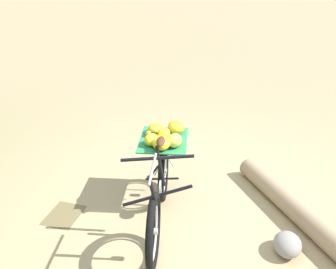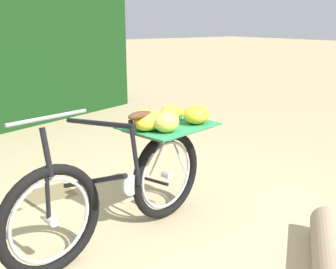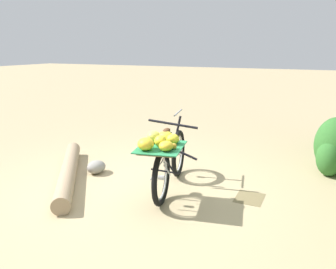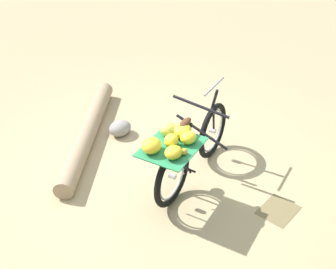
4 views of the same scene
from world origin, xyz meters
name	(u,v)px [view 1 (image 1 of 4)]	position (x,y,z in m)	size (l,w,h in m)	color
ground_plane	(190,214)	(0.00, 0.00, 0.00)	(60.00, 60.00, 0.00)	tan
bicycle	(161,177)	(-0.12, 0.32, 0.52)	(1.80, 0.82, 1.03)	black
fallen_log	(311,223)	(0.05, -1.29, 0.12)	(0.24, 0.24, 2.48)	#9E8466
path_stone	(287,244)	(-0.33, -1.05, 0.10)	(0.33, 0.27, 0.21)	gray
leaf_litter_patch	(64,215)	(-0.41, 1.39, 0.00)	(0.44, 0.36, 0.01)	olive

